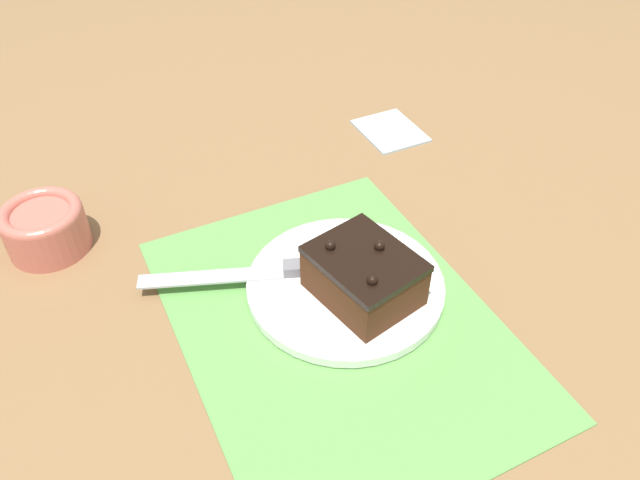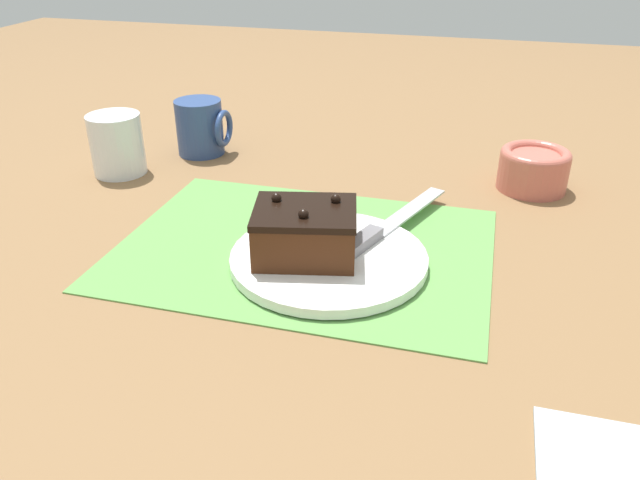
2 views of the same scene
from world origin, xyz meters
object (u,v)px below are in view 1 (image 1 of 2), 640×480
at_px(small_bowl, 45,227).
at_px(chocolate_cake, 364,275).
at_px(cake_plate, 345,285).
at_px(serving_knife, 281,270).

bearing_deg(small_bowl, chocolate_cake, -130.25).
bearing_deg(cake_plate, small_bowl, 51.94).
distance_m(cake_plate, chocolate_cake, 0.05).
bearing_deg(small_bowl, serving_knife, -128.40).
relative_size(chocolate_cake, small_bowl, 1.32).
xyz_separation_m(cake_plate, small_bowl, (0.24, 0.30, 0.02)).
bearing_deg(cake_plate, chocolate_cake, -162.30).
bearing_deg(serving_knife, small_bowl, 71.93).
relative_size(chocolate_cake, serving_knife, 0.55).
bearing_deg(cake_plate, serving_knife, 53.28).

